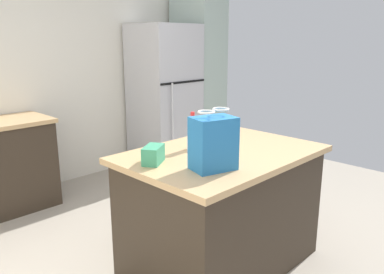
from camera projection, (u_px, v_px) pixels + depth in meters
name	position (u px, v px, depth m)	size (l,w,h in m)	color
ground	(221.00, 265.00, 2.89)	(6.03, 6.03, 0.00)	#9E9384
back_wall	(49.00, 65.00, 4.26)	(5.00, 0.13, 2.72)	silver
kitchen_island	(221.00, 208.00, 2.82)	(1.39, 0.96, 0.88)	#33281E
refrigerator	(165.00, 97.00, 4.99)	(0.75, 0.73, 1.82)	#B7B7BC
tall_cabinet	(198.00, 76.00, 5.37)	(0.47, 0.65, 2.27)	#9EB2A8
shopping_bag	(213.00, 143.00, 2.30)	(0.29, 0.24, 0.37)	#236BAD
small_box	(153.00, 155.00, 2.44)	(0.18, 0.10, 0.11)	#388E66
bottle	(193.00, 132.00, 2.74)	(0.07, 0.07, 0.27)	white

